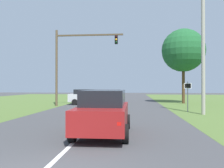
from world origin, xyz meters
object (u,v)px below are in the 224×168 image
Objects in this scene: red_suv_near at (104,111)px; crossing_suv_far at (87,97)px; pickup_truck_lead at (107,102)px; keep_moving_sign at (188,92)px; utility_pole_right at (203,56)px; oak_tree_right at (183,50)px; traffic_light at (73,56)px.

crossing_suv_far is (-4.03, 16.45, -0.09)m from red_suv_near.
pickup_truck_lead is 6.99m from keep_moving_sign.
red_suv_near is at bearing -76.24° from crossing_suv_far.
pickup_truck_lead is at bearing 95.12° from red_suv_near.
utility_pole_right is (6.58, 7.78, 3.43)m from red_suv_near.
red_suv_near is 0.52× the size of oak_tree_right.
utility_pole_right is at bearing 5.83° from pickup_truck_lead.
traffic_light is 13.32m from utility_pole_right.
utility_pole_right reaches higher than keep_moving_sign.
traffic_light is 5.14m from crossing_suv_far.
utility_pole_right is (10.61, -8.67, 3.53)m from crossing_suv_far.
pickup_truck_lead is 10.00m from crossing_suv_far.
utility_pole_right reaches higher than traffic_light.
traffic_light is 13.71m from oak_tree_right.
red_suv_near is at bearing -70.03° from traffic_light.
crossing_suv_far is (-9.87, 6.85, -0.68)m from keep_moving_sign.
pickup_truck_lead is 15.70m from oak_tree_right.
utility_pole_right is (7.21, 0.74, 3.47)m from pickup_truck_lead.
keep_moving_sign reaches higher than red_suv_near.
keep_moving_sign is 3.45m from utility_pole_right.
pickup_truck_lead is 0.59× the size of utility_pole_right.
crossing_suv_far is at bearing -166.44° from oak_tree_right.
keep_moving_sign is at bearing 21.55° from pickup_truck_lead.
crossing_suv_far is (1.09, 2.36, -4.43)m from traffic_light.
pickup_truck_lead is 2.10× the size of keep_moving_sign.
crossing_suv_far is at bearing 109.86° from pickup_truck_lead.
oak_tree_right reaches higher than utility_pole_right.
pickup_truck_lead is at bearing -57.49° from traffic_light.
oak_tree_right is (1.68, 9.63, 4.97)m from keep_moving_sign.
pickup_truck_lead reaches higher than crossing_suv_far.
red_suv_near is at bearing -130.23° from utility_pole_right.
traffic_light is at bearing -157.83° from oak_tree_right.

